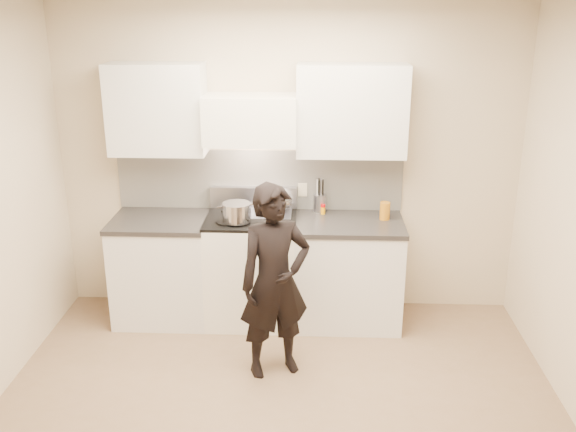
{
  "coord_description": "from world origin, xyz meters",
  "views": [
    {
      "loc": [
        0.23,
        -3.67,
        2.74
      ],
      "look_at": [
        0.03,
        1.05,
        1.09
      ],
      "focal_mm": 40.0,
      "sensor_mm": 36.0,
      "label": 1
    }
  ],
  "objects_px": {
    "counter_right": "(347,271)",
    "utensil_crock": "(320,202)",
    "person": "(275,282)",
    "stove": "(252,268)",
    "wok": "(275,201)"
  },
  "relations": [
    {
      "from": "utensil_crock",
      "to": "wok",
      "type": "bearing_deg",
      "value": -165.5
    },
    {
      "from": "counter_right",
      "to": "stove",
      "type": "bearing_deg",
      "value": -180.0
    },
    {
      "from": "utensil_crock",
      "to": "stove",
      "type": "bearing_deg",
      "value": -157.2
    },
    {
      "from": "counter_right",
      "to": "wok",
      "type": "xyz_separation_m",
      "value": [
        -0.64,
        0.14,
        0.58
      ]
    },
    {
      "from": "counter_right",
      "to": "utensil_crock",
      "type": "distance_m",
      "value": 0.65
    },
    {
      "from": "utensil_crock",
      "to": "person",
      "type": "distance_m",
      "value": 1.16
    },
    {
      "from": "wok",
      "to": "utensil_crock",
      "type": "xyz_separation_m",
      "value": [
        0.39,
        0.1,
        -0.03
      ]
    },
    {
      "from": "stove",
      "to": "wok",
      "type": "height_order",
      "value": "wok"
    },
    {
      "from": "wok",
      "to": "person",
      "type": "distance_m",
      "value": 1.03
    },
    {
      "from": "wok",
      "to": "stove",
      "type": "bearing_deg",
      "value": -143.35
    },
    {
      "from": "counter_right",
      "to": "person",
      "type": "relative_size",
      "value": 0.62
    },
    {
      "from": "wok",
      "to": "person",
      "type": "relative_size",
      "value": 0.26
    },
    {
      "from": "stove",
      "to": "utensil_crock",
      "type": "height_order",
      "value": "utensil_crock"
    },
    {
      "from": "stove",
      "to": "wok",
      "type": "xyz_separation_m",
      "value": [
        0.19,
        0.14,
        0.57
      ]
    },
    {
      "from": "person",
      "to": "counter_right",
      "type": "bearing_deg",
      "value": 32.69
    }
  ]
}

